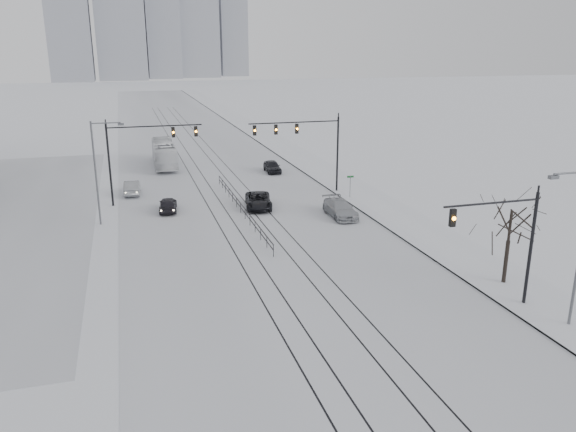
% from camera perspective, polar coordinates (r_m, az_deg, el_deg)
% --- Properties ---
extents(ground, '(500.00, 500.00, 0.00)m').
position_cam_1_polar(ground, '(26.50, 9.02, -17.62)').
color(ground, silver).
rests_on(ground, ground).
extents(road, '(22.00, 260.00, 0.02)m').
position_cam_1_polar(road, '(81.57, -9.09, 6.05)').
color(road, silver).
rests_on(road, ground).
extents(sidewalk_east, '(5.00, 260.00, 0.16)m').
position_cam_1_polar(sidewalk_east, '(84.26, 0.10, 6.65)').
color(sidewalk_east, silver).
rests_on(sidewalk_east, ground).
extents(curb, '(0.10, 260.00, 0.12)m').
position_cam_1_polar(curb, '(83.62, -1.52, 6.55)').
color(curb, gray).
rests_on(curb, ground).
extents(parking_strip, '(14.00, 60.00, 0.03)m').
position_cam_1_polar(parking_strip, '(57.49, -25.81, 0.07)').
color(parking_strip, silver).
rests_on(parking_strip, ground).
extents(tram_rails, '(5.30, 180.00, 0.01)m').
position_cam_1_polar(tram_rails, '(62.21, -6.68, 2.83)').
color(tram_rails, black).
rests_on(tram_rails, ground).
extents(skyline, '(96.00, 48.00, 72.00)m').
position_cam_1_polar(skyline, '(294.03, -14.13, 19.36)').
color(skyline, '#8E929C').
rests_on(skyline, ground).
extents(traffic_mast_near, '(6.10, 0.37, 7.00)m').
position_cam_1_polar(traffic_mast_near, '(34.45, 21.54, -1.87)').
color(traffic_mast_near, black).
rests_on(traffic_mast_near, ground).
extents(traffic_mast_ne, '(9.60, 0.37, 8.00)m').
position_cam_1_polar(traffic_mast_ne, '(58.20, 1.99, 7.74)').
color(traffic_mast_ne, black).
rests_on(traffic_mast_ne, ground).
extents(traffic_mast_nw, '(9.10, 0.37, 8.00)m').
position_cam_1_polar(traffic_mast_nw, '(56.38, -14.78, 6.71)').
color(traffic_mast_nw, black).
rests_on(traffic_mast_nw, ground).
extents(street_light_west, '(2.73, 0.25, 9.00)m').
position_cam_1_polar(street_light_west, '(50.59, -18.68, 4.86)').
color(street_light_west, '#595B60').
rests_on(street_light_west, ground).
extents(bare_tree, '(4.40, 4.40, 6.10)m').
position_cam_1_polar(bare_tree, '(38.16, 21.71, -0.25)').
color(bare_tree, black).
rests_on(bare_tree, ground).
extents(median_fence, '(0.06, 24.00, 1.00)m').
position_cam_1_polar(median_fence, '(52.56, -4.84, 0.86)').
color(median_fence, black).
rests_on(median_fence, ground).
extents(street_sign, '(0.70, 0.06, 2.40)m').
position_cam_1_polar(street_sign, '(57.50, 6.34, 3.31)').
color(street_sign, '#595B60').
rests_on(street_sign, ground).
extents(sedan_sb_inner, '(2.05, 4.16, 1.36)m').
position_cam_1_polar(sedan_sb_inner, '(54.03, -12.09, 1.15)').
color(sedan_sb_inner, black).
rests_on(sedan_sb_inner, ground).
extents(sedan_sb_outer, '(1.83, 4.53, 1.46)m').
position_cam_1_polar(sedan_sb_outer, '(61.33, -15.56, 2.80)').
color(sedan_sb_outer, gray).
rests_on(sedan_sb_outer, ground).
extents(sedan_nb_front, '(3.27, 5.54, 1.45)m').
position_cam_1_polar(sedan_nb_front, '(54.09, -3.03, 1.57)').
color(sedan_nb_front, black).
rests_on(sedan_nb_front, ground).
extents(sedan_nb_right, '(2.19, 5.24, 1.51)m').
position_cam_1_polar(sedan_nb_right, '(51.39, 5.33, 0.74)').
color(sedan_nb_right, '#A6A9AE').
rests_on(sedan_nb_right, ground).
extents(sedan_nb_far, '(1.90, 4.32, 1.45)m').
position_cam_1_polar(sedan_nb_far, '(69.72, -1.61, 5.04)').
color(sedan_nb_far, black).
rests_on(sedan_nb_far, ground).
extents(box_truck, '(2.96, 11.63, 3.22)m').
position_cam_1_polar(box_truck, '(75.02, -12.47, 6.18)').
color(box_truck, white).
rests_on(box_truck, ground).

